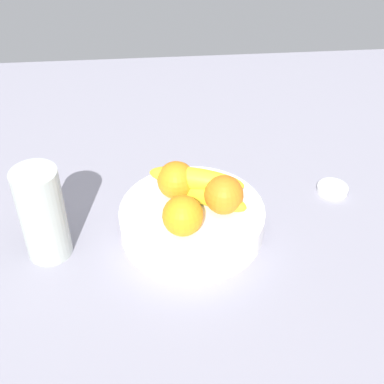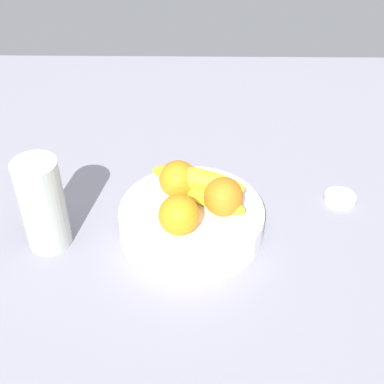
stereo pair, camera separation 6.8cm
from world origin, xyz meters
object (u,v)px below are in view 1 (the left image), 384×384
at_px(orange_center, 176,180).
at_px(jar_lid, 332,189).
at_px(fruit_bowl, 192,220).
at_px(orange_front_left, 183,216).
at_px(banana_bunch, 200,185).
at_px(thermos_tumbler, 42,214).
at_px(orange_front_right, 224,195).

xyz_separation_m(orange_center, jar_lid, (-0.31, -0.05, -0.08)).
relative_size(fruit_bowl, jar_lid, 4.26).
bearing_deg(orange_front_left, banana_bunch, -113.94).
bearing_deg(orange_front_left, orange_center, -87.17).
height_order(banana_bunch, thermos_tumbler, thermos_tumbler).
bearing_deg(fruit_bowl, orange_front_left, 69.51).
distance_m(thermos_tumbler, jar_lid, 0.55).
xyz_separation_m(orange_front_right, jar_lid, (-0.23, -0.09, -0.08)).
bearing_deg(thermos_tumbler, orange_front_left, 174.59).
distance_m(orange_center, banana_bunch, 0.04).
distance_m(fruit_bowl, orange_front_left, 0.08).
distance_m(orange_front_left, orange_center, 0.10).
height_order(fruit_bowl, thermos_tumbler, thermos_tumbler).
bearing_deg(orange_front_right, banana_bunch, -41.46).
xyz_separation_m(orange_front_right, orange_center, (0.08, -0.05, 0.00)).
relative_size(fruit_bowl, orange_front_right, 3.76).
bearing_deg(jar_lid, orange_front_right, 22.14).
xyz_separation_m(thermos_tumbler, jar_lid, (-0.53, -0.12, -0.08)).
height_order(fruit_bowl, orange_center, orange_center).
bearing_deg(orange_center, fruit_bowl, 119.71).
height_order(orange_front_right, jar_lid, orange_front_right).
height_order(orange_front_left, thermos_tumbler, thermos_tumbler).
height_order(orange_front_left, orange_center, same).
height_order(orange_front_right, thermos_tumbler, thermos_tumbler).
height_order(orange_front_left, jar_lid, orange_front_left).
height_order(fruit_bowl, orange_front_right, orange_front_right).
height_order(orange_front_right, orange_center, same).
xyz_separation_m(orange_front_left, orange_front_right, (-0.07, -0.05, 0.00)).
height_order(banana_bunch, jar_lid, banana_bunch).
xyz_separation_m(fruit_bowl, thermos_tumbler, (0.25, 0.03, 0.06)).
bearing_deg(jar_lid, fruit_bowl, 17.38).
bearing_deg(thermos_tumbler, orange_center, -161.82).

